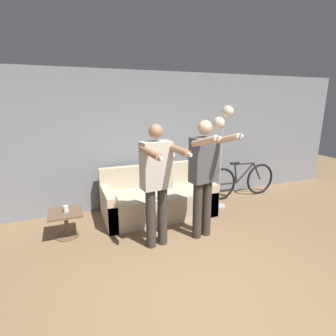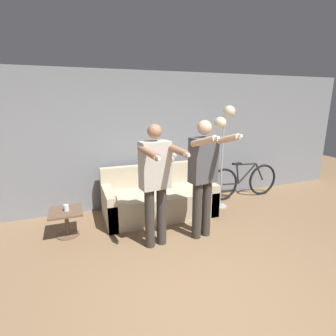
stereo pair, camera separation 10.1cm
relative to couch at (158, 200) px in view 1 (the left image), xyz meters
The scene contains 10 objects.
ground_plane 2.48m from the couch, 95.99° to the right, with size 16.00×16.00×0.00m, color #846647.
wall_back 1.22m from the couch, 112.65° to the left, with size 10.00×0.05×2.60m.
couch is the anchor object (origin of this frame).
person_left 1.32m from the couch, 109.81° to the right, with size 0.54×0.71×1.76m.
person_right 1.33m from the couch, 70.57° to the right, with size 0.54×0.71×1.79m.
cat 0.84m from the couch, 47.07° to the left, with size 0.41×0.13×0.19m.
floor_lamp 1.83m from the couch, ahead, with size 0.40×0.28×1.97m.
side_table 1.62m from the couch, behind, with size 0.49×0.49×0.42m.
cup 1.61m from the couch, 169.93° to the right, with size 0.08×0.08×0.10m.
bicycle 2.01m from the couch, ahead, with size 1.72×0.07×0.79m.
Camera 1 is at (-1.24, -1.84, 2.05)m, focal length 28.00 mm.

